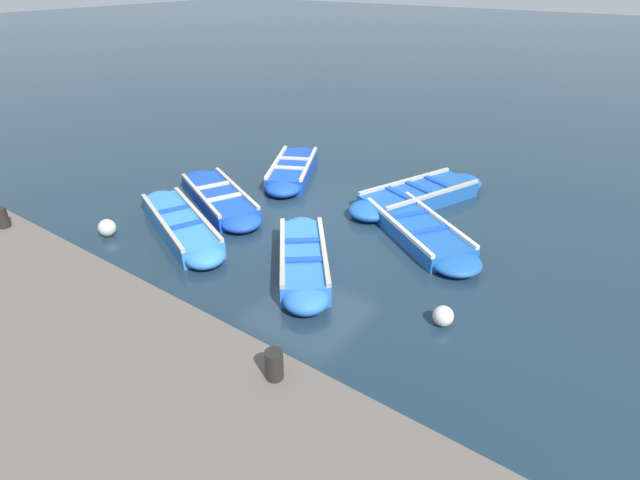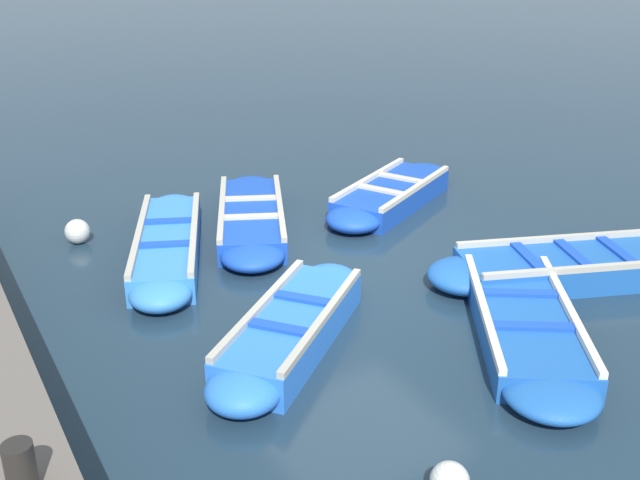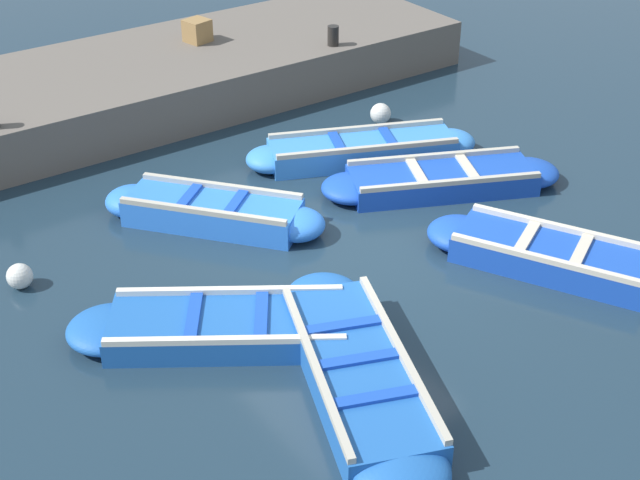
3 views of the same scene
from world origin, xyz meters
The scene contains 9 objects.
ground_plane centered at (0.00, 0.00, 0.00)m, with size 120.00×120.00×0.00m, color #1C303F.
boat_bow_out centered at (1.82, 1.83, 0.17)m, with size 3.28×2.27×0.40m.
boat_far_corner centered at (0.73, -2.20, 0.15)m, with size 2.75×3.50×0.36m.
boat_centre centered at (-1.56, -1.11, 0.19)m, with size 2.88×2.56×0.44m.
boat_mid_row centered at (-0.52, 2.08, 0.16)m, with size 2.25×3.57×0.38m.
boat_tucked centered at (2.22, -1.51, 0.18)m, with size 3.81×2.18×0.41m.
boat_outer_right centered at (-1.93, 1.71, 0.18)m, with size 2.09×3.61×0.41m.
bollard_north centered at (-4.53, -3.02, 1.00)m, with size 0.20×0.20×0.35m, color black.
buoy_orange_near centered at (-2.86, 2.81, 0.17)m, with size 0.35×0.35×0.35m, color silver.
Camera 2 is at (-4.79, -7.24, 4.21)m, focal length 42.00 mm.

